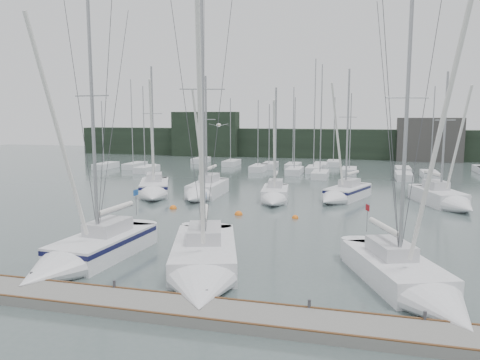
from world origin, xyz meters
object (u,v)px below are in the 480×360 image
Objects in this scene: sailboat_mid_c at (274,196)px; sailboat_mid_d at (341,195)px; sailboat_near_center at (203,268)px; sailboat_mid_b at (203,192)px; buoy_a at (239,215)px; sailboat_near_right at (415,285)px; sailboat_mid_e at (447,200)px; buoy_c at (173,209)px; sailboat_near_left at (83,255)px; buoy_b at (295,218)px; sailboat_mid_a at (154,190)px.

sailboat_mid_d reaches higher than sailboat_mid_c.
sailboat_mid_d is at bearing 59.34° from sailboat_near_center.
sailboat_mid_b is at bearing -151.17° from sailboat_mid_d.
sailboat_mid_b is at bearing 168.63° from sailboat_mid_c.
sailboat_near_center reaches higher than buoy_a.
sailboat_near_right is 22.63× the size of buoy_a.
sailboat_mid_e is 19.93× the size of buoy_c.
buoy_b is (8.68, 13.50, -0.58)m from sailboat_near_left.
sailboat_mid_c is at bearing -137.35° from sailboat_mid_d.
sailboat_mid_e is at bearing 16.12° from buoy_c.
sailboat_near_center is at bearing -81.72° from buoy_a.
buoy_a is (4.97, -6.11, -0.58)m from sailboat_mid_b.
buoy_c is at bearing 117.70° from sailboat_near_right.
sailboat_mid_b is 1.00× the size of sailboat_mid_e.
sailboat_near_right is at bearing -63.21° from buoy_b.
sailboat_mid_c is (-0.33, 19.47, -0.00)m from sailboat_near_center.
sailboat_mid_d is 1.04× the size of sailboat_mid_e.
sailboat_near_center is 1.17× the size of sailboat_mid_a.
sailboat_mid_a is at bearing -151.80° from sailboat_mid_d.
sailboat_near_center reaches higher than sailboat_mid_a.
sailboat_mid_a is at bearing 164.00° from sailboat_mid_e.
sailboat_mid_d reaches higher than buoy_b.
sailboat_mid_b is 20.65m from sailboat_mid_e.
buoy_a is (4.39, 13.57, -0.58)m from sailboat_near_left.
buoy_a is at bearing -113.91° from sailboat_mid_c.
sailboat_mid_d is 14.62m from buoy_c.
sailboat_near_left is at bearing 160.39° from sailboat_near_center.
sailboat_mid_b reaches higher than sailboat_mid_e.
sailboat_near_right reaches higher than buoy_a.
sailboat_near_center is 25.09× the size of buoy_c.
sailboat_near_right is 21.21m from sailboat_mid_e.
sailboat_mid_d is 8.47m from buoy_b.
buoy_a is at bearing 76.06° from sailboat_near_left.
buoy_c is (-5.67, 0.90, 0.00)m from buoy_a.
sailboat_mid_a is 21.48× the size of buoy_c.
sailboat_mid_b is 7.90m from buoy_a.
sailboat_mid_e reaches higher than buoy_c.
sailboat_near_center is 22.65m from sailboat_mid_a.
sailboat_mid_c is at bearing 73.42° from buoy_a.
sailboat_mid_a is 1.21× the size of sailboat_mid_c.
sailboat_mid_a reaches higher than sailboat_mid_c.
sailboat_near_center is 1.26× the size of sailboat_mid_b.
sailboat_near_right reaches higher than sailboat_mid_c.
sailboat_near_left is 15.54m from sailboat_near_right.
sailboat_near_left is 14.27m from buoy_a.
buoy_b is (-2.89, -7.94, -0.55)m from sailboat_mid_d.
buoy_b is 0.81× the size of buoy_c.
sailboat_near_left is 16.06m from buoy_b.
sailboat_mid_b is 0.97× the size of sailboat_mid_d.
buoy_b is (-6.86, 13.59, -0.51)m from sailboat_near_right.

